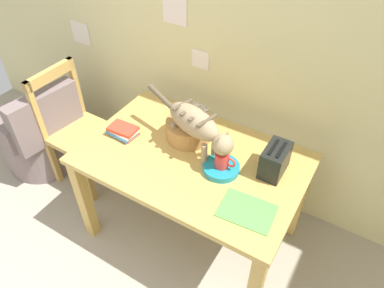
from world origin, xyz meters
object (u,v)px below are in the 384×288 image
object	(u,v)px
magazine	(247,211)
book_stack	(123,131)
wicker_armchair	(41,137)
dining_table	(192,168)
toaster	(275,160)
wicker_basket	(188,129)
cat	(197,125)
wooden_chair_near	(78,131)
saucer_bowl	(221,168)
coffee_mug	(222,160)

from	to	relation	value
magazine	book_stack	xyz separation A→B (m)	(-0.91, 0.14, 0.03)
magazine	wicker_armchair	size ratio (longest dim) A/B	0.35
dining_table	toaster	size ratio (longest dim) A/B	6.53
dining_table	wicker_basket	size ratio (longest dim) A/B	4.75
dining_table	wicker_armchair	bearing A→B (deg)	-179.22
cat	book_stack	world-z (taller)	cat
wooden_chair_near	saucer_bowl	bearing A→B (deg)	88.53
wicker_basket	wicker_armchair	bearing A→B (deg)	-173.10
wooden_chair_near	cat	bearing A→B (deg)	91.14
wicker_basket	wooden_chair_near	size ratio (longest dim) A/B	0.29
book_stack	toaster	bearing A→B (deg)	11.39
saucer_bowl	wicker_basket	distance (m)	0.34
wicker_basket	wooden_chair_near	xyz separation A→B (m)	(-0.92, -0.09, -0.34)
saucer_bowl	wooden_chair_near	bearing A→B (deg)	177.15
coffee_mug	wicker_basket	distance (m)	0.35
magazine	toaster	world-z (taller)	toaster
dining_table	wooden_chair_near	bearing A→B (deg)	177.15
wooden_chair_near	book_stack	bearing A→B (deg)	80.99
coffee_mug	dining_table	bearing A→B (deg)	177.15
toaster	dining_table	bearing A→B (deg)	-163.50
wicker_armchair	wooden_chair_near	bearing A→B (deg)	-71.68
coffee_mug	magazine	size ratio (longest dim) A/B	0.45
saucer_bowl	magazine	world-z (taller)	saucer_bowl
cat	book_stack	bearing A→B (deg)	-61.58
dining_table	wooden_chair_near	xyz separation A→B (m)	(-1.03, 0.05, -0.19)
dining_table	book_stack	bearing A→B (deg)	-173.68
wooden_chair_near	coffee_mug	bearing A→B (deg)	88.53
dining_table	book_stack	xyz separation A→B (m)	(-0.47, -0.05, 0.12)
coffee_mug	wicker_basket	world-z (taller)	coffee_mug
saucer_bowl	wicker_armchair	distance (m)	1.70
dining_table	wicker_armchair	size ratio (longest dim) A/B	1.67
cat	wicker_basket	distance (m)	0.21
coffee_mug	book_stack	size ratio (longest dim) A/B	0.65
dining_table	wooden_chair_near	size ratio (longest dim) A/B	1.40
wicker_basket	cat	bearing A→B (deg)	-38.83
saucer_bowl	toaster	world-z (taller)	toaster
cat	wicker_basket	bearing A→B (deg)	-112.19
toaster	wicker_armchair	world-z (taller)	toaster
dining_table	magazine	xyz separation A→B (m)	(0.44, -0.20, 0.09)
dining_table	saucer_bowl	xyz separation A→B (m)	(0.20, -0.01, 0.11)
wicker_armchair	saucer_bowl	bearing A→B (deg)	-81.48
wooden_chair_near	wicker_basket	bearing A→B (deg)	96.87
book_stack	wicker_armchair	world-z (taller)	book_stack
coffee_mug	wicker_basket	xyz separation A→B (m)	(-0.31, 0.15, -0.02)
wooden_chair_near	wicker_armchair	distance (m)	0.44
saucer_bowl	coffee_mug	world-z (taller)	coffee_mug
book_stack	wicker_armchair	xyz separation A→B (m)	(-0.96, 0.03, -0.50)
dining_table	coffee_mug	size ratio (longest dim) A/B	10.54
wooden_chair_near	toaster	bearing A→B (deg)	94.53
cat	wooden_chair_near	world-z (taller)	cat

